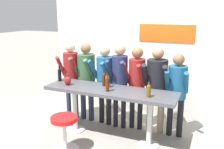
{
  "coord_description": "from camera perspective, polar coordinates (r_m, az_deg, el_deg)",
  "views": [
    {
      "loc": [
        1.73,
        -3.9,
        2.32
      ],
      "look_at": [
        0.0,
        0.1,
        1.2
      ],
      "focal_mm": 40.0,
      "sensor_mm": 36.0,
      "label": 1
    }
  ],
  "objects": [
    {
      "name": "person_center",
      "position": [
        4.86,
        1.76,
        -0.29
      ],
      "size": [
        0.38,
        0.52,
        1.72
      ],
      "rotation": [
        0.0,
        0.0,
        0.05
      ],
      "color": "black",
      "rests_on": "ground_plane"
    },
    {
      "name": "person_left",
      "position": [
        5.27,
        -5.93,
        0.25
      ],
      "size": [
        0.46,
        0.55,
        1.68
      ],
      "rotation": [
        0.0,
        0.0,
        -0.06
      ],
      "color": "#23283D",
      "rests_on": "ground_plane"
    },
    {
      "name": "decorative_vase",
      "position": [
        4.79,
        -10.1,
        -1.36
      ],
      "size": [
        0.13,
        0.13,
        0.22
      ],
      "color": "maroon",
      "rests_on": "tasting_table"
    },
    {
      "name": "wine_bottle_4",
      "position": [
        4.09,
        8.38,
        -3.56
      ],
      "size": [
        0.07,
        0.07,
        0.26
      ],
      "color": "brown",
      "rests_on": "tasting_table"
    },
    {
      "name": "person_right",
      "position": [
        4.74,
        10.17,
        -1.56
      ],
      "size": [
        0.48,
        0.56,
        1.68
      ],
      "rotation": [
        0.0,
        0.0,
        0.05
      ],
      "color": "gray",
      "rests_on": "ground_plane"
    },
    {
      "name": "person_center_left",
      "position": [
        5.05,
        -1.68,
        -0.4
      ],
      "size": [
        0.47,
        0.57,
        1.66
      ],
      "rotation": [
        0.0,
        0.0,
        -0.21
      ],
      "color": "black",
      "rests_on": "ground_plane"
    },
    {
      "name": "person_far_left",
      "position": [
        5.42,
        -9.38,
        0.78
      ],
      "size": [
        0.43,
        0.55,
        1.69
      ],
      "rotation": [
        0.0,
        0.0,
        0.14
      ],
      "color": "#23283D",
      "rests_on": "ground_plane"
    },
    {
      "name": "wine_bottle_2",
      "position": [
        4.64,
        -1.86,
        -0.97
      ],
      "size": [
        0.07,
        0.07,
        0.31
      ],
      "color": "#4C1E0F",
      "rests_on": "tasting_table"
    },
    {
      "name": "tasting_table",
      "position": [
        4.53,
        -0.5,
        -5.01
      ],
      "size": [
        2.42,
        0.66,
        0.95
      ],
      "color": "#4C4C51",
      "rests_on": "ground_plane"
    },
    {
      "name": "person_far_right",
      "position": [
        4.69,
        14.62,
        -2.69
      ],
      "size": [
        0.43,
        0.52,
        1.58
      ],
      "rotation": [
        0.0,
        0.0,
        0.06
      ],
      "color": "black",
      "rests_on": "ground_plane"
    },
    {
      "name": "wine_bottle_1",
      "position": [
        4.56,
        -1.07,
        -1.38
      ],
      "size": [
        0.08,
        0.08,
        0.28
      ],
      "color": "brown",
      "rests_on": "tasting_table"
    },
    {
      "name": "wine_bottle_0",
      "position": [
        5.08,
        -11.89,
        0.07
      ],
      "size": [
        0.07,
        0.07,
        0.31
      ],
      "color": "black",
      "rests_on": "tasting_table"
    },
    {
      "name": "ground_plane",
      "position": [
        4.86,
        -0.48,
        -14.12
      ],
      "size": [
        40.0,
        40.0,
        0.0
      ],
      "primitive_type": "plane",
      "color": "gray"
    },
    {
      "name": "person_center_right",
      "position": [
        4.84,
        5.65,
        -0.98
      ],
      "size": [
        0.39,
        0.52,
        1.66
      ],
      "rotation": [
        0.0,
        0.0,
        -0.07
      ],
      "color": "black",
      "rests_on": "ground_plane"
    },
    {
      "name": "back_wall",
      "position": [
        5.65,
        5.28,
        4.73
      ],
      "size": [
        4.02,
        0.12,
        2.75
      ],
      "color": "silver",
      "rests_on": "ground_plane"
    },
    {
      "name": "wine_bottle_3",
      "position": [
        4.33,
        -1.07,
        -2.09
      ],
      "size": [
        0.06,
        0.06,
        0.31
      ],
      "color": "#4C1E0F",
      "rests_on": "tasting_table"
    },
    {
      "name": "bar_stool",
      "position": [
        4.33,
        -10.8,
        -11.95
      ],
      "size": [
        0.47,
        0.47,
        0.62
      ],
      "color": "silver",
      "rests_on": "ground_plane"
    }
  ]
}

